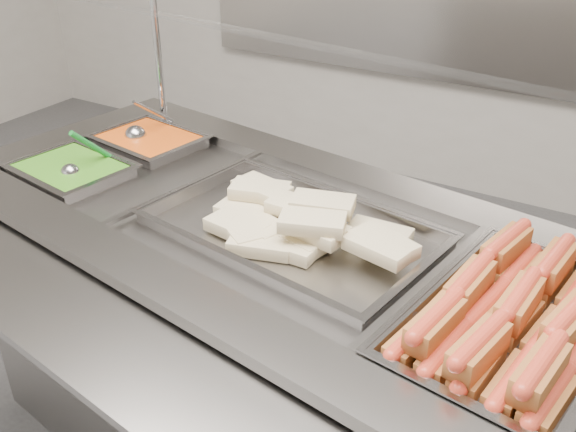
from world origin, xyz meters
The scene contains 11 objects.
steam_counter centered at (0.15, 0.39, 0.42)m, with size 1.88×1.04×0.85m.
tray_rail centered at (0.07, -0.09, 0.81)m, with size 1.73×0.59×0.05m.
sneeze_guard centered at (0.18, 0.60, 1.20)m, with size 1.59×0.51×0.42m.
pan_hotdogs centered at (0.73, 0.30, 0.81)m, with size 0.40×0.56×0.09m.
pan_wraps centered at (0.20, 0.38, 0.83)m, with size 0.69×0.47×0.07m.
pan_beans centered at (-0.44, 0.62, 0.81)m, with size 0.32×0.27×0.09m.
pan_peas centered at (-0.48, 0.34, 0.81)m, with size 0.32×0.27×0.09m.
hotdogs_in_buns centered at (0.73, 0.30, 0.86)m, with size 0.36×0.52×0.11m.
tortilla_wraps centered at (0.22, 0.38, 0.86)m, with size 0.53×0.29×0.09m.
ladle centered at (-0.48, 0.61, 0.86)m, with size 0.07×0.18×0.14m.
serving_spoon centered at (-0.45, 0.34, 0.86)m, with size 0.05×0.16×0.14m.
Camera 1 is at (0.85, -0.72, 1.59)m, focal length 40.00 mm.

